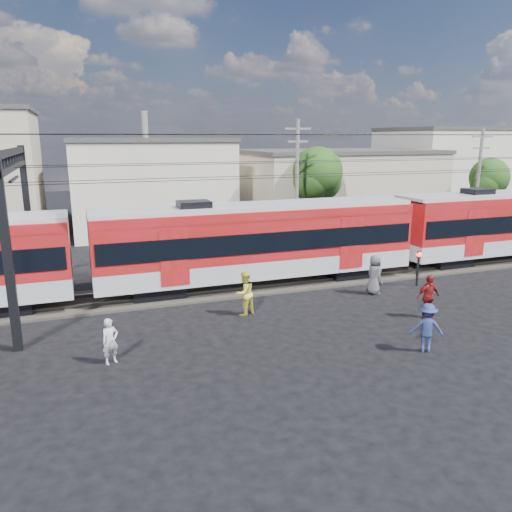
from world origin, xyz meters
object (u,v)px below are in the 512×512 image
object	(u,v)px
pedestrian_a	(110,341)
crossing_signal	(418,262)
car_silver	(478,232)
pedestrian_c	(427,328)
commuter_train	(262,239)

from	to	relation	value
pedestrian_a	crossing_signal	bearing A→B (deg)	-8.32
pedestrian_a	car_silver	distance (m)	29.09
crossing_signal	car_silver	bearing A→B (deg)	34.96
pedestrian_c	crossing_signal	distance (m)	8.26
car_silver	crossing_signal	xyz separation A→B (m)	(-11.28, -7.89, 0.62)
pedestrian_c	crossing_signal	xyz separation A→B (m)	(4.76, 6.73, 0.37)
car_silver	crossing_signal	size ratio (longest dim) A/B	2.05
pedestrian_c	commuter_train	bearing A→B (deg)	-46.55
commuter_train	crossing_signal	bearing A→B (deg)	-20.55
commuter_train	pedestrian_c	distance (m)	9.98
pedestrian_a	crossing_signal	world-z (taller)	crossing_signal
pedestrian_a	pedestrian_c	bearing A→B (deg)	-37.62
pedestrian_c	crossing_signal	size ratio (longest dim) A/B	0.98
pedestrian_a	crossing_signal	distance (m)	15.80
car_silver	pedestrian_c	bearing A→B (deg)	126.47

